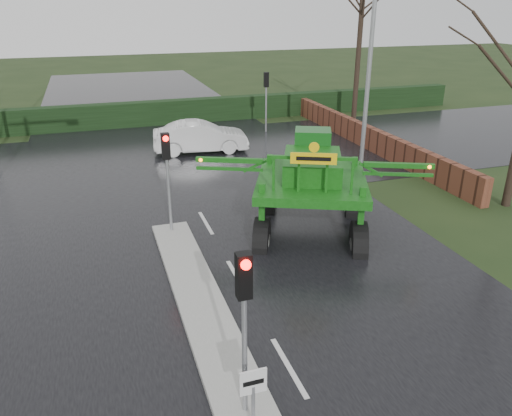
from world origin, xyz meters
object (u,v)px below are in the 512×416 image
object	(u,v)px
keep_left_sign	(253,391)
street_light_right	(366,35)
traffic_signal_far	(266,89)
crop_sprayer	(263,182)
traffic_signal_mid	(167,162)
white_sedan	(201,152)
traffic_signal_near	(244,302)

from	to	relation	value
keep_left_sign	street_light_right	xyz separation A→B (m)	(9.49, 13.50, 4.93)
traffic_signal_far	street_light_right	distance (m)	8.86
keep_left_sign	crop_sprayer	xyz separation A→B (m)	(2.78, 7.57, 1.01)
traffic_signal_mid	crop_sprayer	size ratio (longest dim) A/B	0.49
street_light_right	crop_sprayer	distance (m)	9.78
keep_left_sign	white_sedan	distance (m)	18.74
traffic_signal_near	crop_sprayer	world-z (taller)	crop_sprayer
traffic_signal_far	street_light_right	world-z (taller)	street_light_right
keep_left_sign	street_light_right	bearing A→B (deg)	54.88
traffic_signal_mid	keep_left_sign	bearing A→B (deg)	-90.00
white_sedan	traffic_signal_near	bearing A→B (deg)	177.30
keep_left_sign	white_sedan	bearing A→B (deg)	80.41
white_sedan	crop_sprayer	bearing A→B (deg)	-174.62
keep_left_sign	street_light_right	size ratio (longest dim) A/B	0.14
traffic_signal_near	white_sedan	xyz separation A→B (m)	(3.12, 17.95, -2.59)
traffic_signal_near	traffic_signal_mid	bearing A→B (deg)	90.00
keep_left_sign	street_light_right	distance (m)	17.23
traffic_signal_mid	white_sedan	size ratio (longest dim) A/B	0.73
keep_left_sign	crop_sprayer	bearing A→B (deg)	69.84
keep_left_sign	crop_sprayer	distance (m)	8.13
traffic_signal_mid	traffic_signal_far	distance (m)	14.75
crop_sprayer	white_sedan	bearing A→B (deg)	112.38
keep_left_sign	traffic_signal_mid	world-z (taller)	traffic_signal_mid
keep_left_sign	traffic_signal_near	xyz separation A→B (m)	(0.00, 0.49, 1.53)
street_light_right	white_sedan	distance (m)	10.05
traffic_signal_near	street_light_right	xyz separation A→B (m)	(9.49, 13.01, 3.40)
traffic_signal_far	white_sedan	bearing A→B (deg)	33.21
traffic_signal_near	crop_sprayer	bearing A→B (deg)	68.56
white_sedan	traffic_signal_mid	bearing A→B (deg)	168.90
traffic_signal_mid	traffic_signal_far	bearing A→B (deg)	58.07
traffic_signal_mid	street_light_right	distance (m)	11.05
keep_left_sign	traffic_signal_mid	xyz separation A→B (m)	(0.00, 8.99, 1.53)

